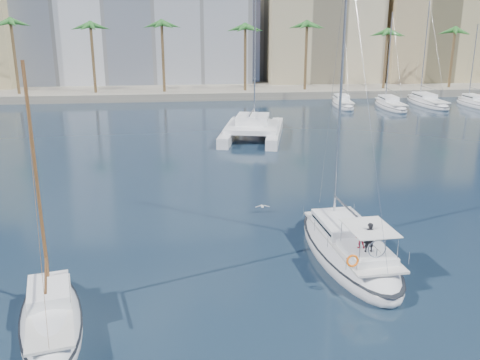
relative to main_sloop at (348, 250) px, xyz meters
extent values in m
plane|color=black|center=(-5.44, 2.67, -0.53)|extent=(160.00, 160.00, 0.00)
cube|color=gray|center=(-5.44, 63.67, 0.07)|extent=(120.00, 14.00, 1.20)
cube|color=silver|center=(-17.44, 75.67, 13.47)|extent=(42.00, 16.00, 28.00)
cube|color=#C3B28C|center=(16.56, 72.67, 9.47)|extent=(20.00, 14.00, 20.00)
cube|color=tan|center=(36.56, 70.67, 8.47)|extent=(18.00, 12.00, 18.00)
cylinder|color=brown|center=(-5.44, 59.67, 4.72)|extent=(0.44, 0.44, 10.50)
sphere|color=#296826|center=(-5.44, 59.67, 9.97)|extent=(3.60, 3.60, 3.60)
cylinder|color=brown|center=(28.56, 59.67, 4.72)|extent=(0.44, 0.44, 10.50)
sphere|color=#296826|center=(28.56, 59.67, 9.97)|extent=(3.60, 3.60, 3.60)
ellipsoid|color=silver|center=(0.00, 0.00, -0.17)|extent=(4.49, 11.78, 2.40)
ellipsoid|color=black|center=(0.00, 0.00, 0.17)|extent=(4.54, 11.90, 0.18)
cube|color=silver|center=(0.02, -0.22, 0.74)|extent=(3.23, 8.83, 0.12)
cube|color=white|center=(-0.08, 1.11, 1.10)|extent=(2.74, 3.94, 0.60)
cube|color=black|center=(-0.08, 1.11, 1.12)|extent=(2.73, 3.50, 0.14)
cylinder|color=#B7BABF|center=(-0.17, 2.44, 8.37)|extent=(0.15, 0.15, 15.14)
cylinder|color=#B7BABF|center=(-0.01, 0.11, 2.30)|extent=(0.44, 4.66, 0.11)
cube|color=white|center=(0.18, -2.44, 0.98)|extent=(2.39, 3.04, 0.36)
cube|color=white|center=(0.18, -2.55, 2.35)|extent=(2.39, 3.04, 0.04)
torus|color=silver|center=(0.26, -3.54, 1.65)|extent=(0.96, 0.12, 0.96)
torus|color=orange|center=(-1.12, -4.09, 1.35)|extent=(0.64, 0.24, 0.64)
imported|color=black|center=(0.10, -2.77, 1.93)|extent=(0.58, 0.39, 1.55)
imported|color=#B01B27|center=(-0.15, -2.25, 1.68)|extent=(0.57, 0.48, 1.05)
ellipsoid|color=silver|center=(-14.88, -5.42, -0.24)|extent=(4.35, 8.65, 1.94)
ellipsoid|color=black|center=(-14.88, -5.42, 0.04)|extent=(4.40, 8.73, 0.18)
cube|color=silver|center=(-14.85, -5.58, 0.50)|extent=(3.17, 6.46, 0.12)
cube|color=white|center=(-15.06, -4.65, 0.86)|extent=(2.30, 3.02, 0.60)
cube|color=black|center=(-15.06, -4.65, 0.88)|extent=(2.25, 2.72, 0.14)
cylinder|color=brown|center=(-15.27, -3.71, 5.67)|extent=(0.15, 0.15, 10.24)
cylinder|color=brown|center=(-14.90, -5.35, 2.06)|extent=(0.84, 3.29, 0.11)
cube|color=silver|center=(-3.67, 31.43, 0.02)|extent=(3.95, 12.16, 1.10)
cube|color=silver|center=(1.11, 30.31, 0.02)|extent=(3.95, 12.16, 1.10)
cube|color=white|center=(-1.42, 30.28, 0.77)|extent=(6.89, 7.79, 0.50)
cube|color=white|center=(-1.28, 30.87, 1.47)|extent=(4.10, 4.33, 1.00)
cube|color=black|center=(-1.28, 30.87, 1.52)|extent=(4.01, 3.86, 0.18)
cylinder|color=#B7BABF|center=(-0.87, 32.65, 9.11)|extent=(0.18, 0.18, 16.28)
ellipsoid|color=silver|center=(-3.70, 7.48, -0.04)|extent=(0.20, 0.39, 0.19)
sphere|color=silver|center=(-3.70, 7.67, -0.02)|extent=(0.10, 0.10, 0.10)
cube|color=gray|center=(-3.98, 7.48, -0.01)|extent=(0.45, 0.16, 0.11)
cube|color=gray|center=(-3.43, 7.48, -0.01)|extent=(0.45, 0.16, 0.11)
camera|label=1|loc=(-8.95, -26.43, 12.59)|focal=40.00mm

